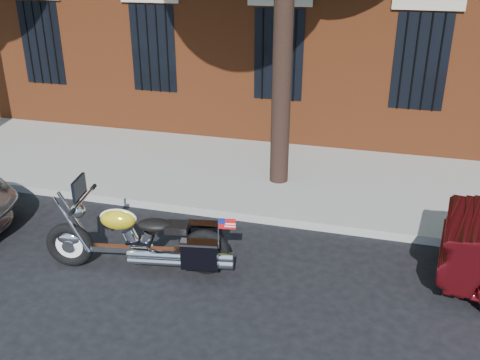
# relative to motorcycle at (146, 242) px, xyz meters

# --- Properties ---
(ground) EXTENTS (120.00, 120.00, 0.00)m
(ground) POSITION_rel_motorcycle_xyz_m (0.76, 0.56, -0.49)
(ground) COLOR black
(ground) RESTS_ON ground
(curb) EXTENTS (40.00, 0.16, 0.15)m
(curb) POSITION_rel_motorcycle_xyz_m (0.76, 1.94, -0.41)
(curb) COLOR gray
(curb) RESTS_ON ground
(sidewalk) EXTENTS (40.00, 3.60, 0.15)m
(sidewalk) POSITION_rel_motorcycle_xyz_m (0.76, 3.82, -0.41)
(sidewalk) COLOR gray
(sidewalk) RESTS_ON ground
(motorcycle) EXTENTS (2.88, 1.09, 1.44)m
(motorcycle) POSITION_rel_motorcycle_xyz_m (0.00, 0.00, 0.00)
(motorcycle) COLOR black
(motorcycle) RESTS_ON ground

